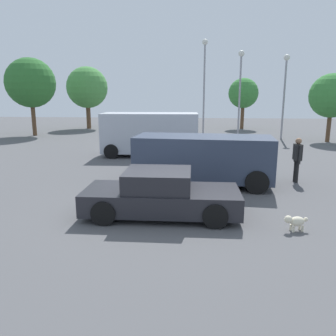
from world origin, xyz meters
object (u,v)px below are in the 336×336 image
Objects in this scene: sedan_foreground at (161,195)px; light_post_mid at (204,73)px; pedestrian at (297,156)px; light_post_near at (240,80)px; van_white at (150,133)px; dog at (295,221)px; light_post_far at (285,82)px; suv_dark at (203,158)px.

sedan_foreground is 0.57× the size of light_post_mid.
light_post_near is at bearing 89.83° from pedestrian.
sedan_foreground is at bearing -82.43° from van_white.
dog is 0.10× the size of light_post_far.
light_post_mid reaches higher than light_post_far.
dog is at bearing -108.87° from pedestrian.
light_post_mid is (3.02, 9.05, 3.70)m from van_white.
van_white is 6.41m from suv_dark.
suv_dark is 0.83× the size of light_post_far.
suv_dark is at bearing -76.33° from dog.
van_white is 8.17m from pedestrian.
sedan_foreground is 2.50× the size of pedestrian.
light_post_far is (3.24, -0.03, -0.18)m from light_post_near.
light_post_far is at bearing -116.25° from dog.
sedan_foreground is 17.94m from light_post_near.
light_post_near is (-0.67, 13.04, 3.36)m from pedestrian.
dog is 5.08m from pedestrian.
light_post_mid is 1.21× the size of light_post_far.
light_post_near reaches higher than light_post_far.
pedestrian is 0.28× the size of light_post_far.
pedestrian is 15.12m from light_post_mid.
suv_dark is at bearing -66.56° from van_white.
sedan_foreground is at bearing 75.24° from suv_dark.
light_post_far is at bearing -109.62° from suv_dark.
van_white is at bearing -108.46° from light_post_mid.
light_post_near reaches higher than pedestrian.
suv_dark is 15.27m from light_post_far.
light_post_far is at bearing 65.94° from sedan_foreground.
light_post_far is (3.94, 17.84, 3.94)m from dog.
van_white is 0.80× the size of light_post_near.
pedestrian is 13.48m from light_post_near.
pedestrian is at bearing -76.92° from light_post_mid.
light_post_far reaches higher than van_white.
pedestrian is (3.56, 0.61, 0.02)m from suv_dark.
suv_dark is (-2.20, 4.22, 0.74)m from dog.
light_post_mid is at bearing -98.00° from dog.
sedan_foreground is 18.80m from light_post_mid.
sedan_foreground is 0.69× the size of light_post_far.
sedan_foreground is at bearing -142.97° from pedestrian.
light_post_near is at bearing -24.12° from light_post_mid.
light_post_far reaches higher than dog.
suv_dark is at bearing -173.34° from pedestrian.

